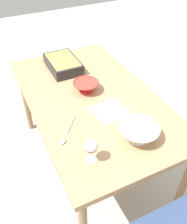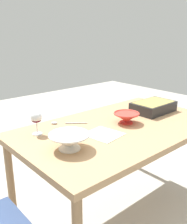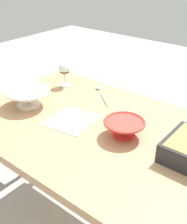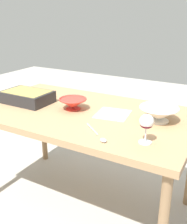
{
  "view_description": "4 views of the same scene",
  "coord_description": "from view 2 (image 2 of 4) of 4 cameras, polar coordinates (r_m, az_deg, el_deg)",
  "views": [
    {
      "loc": [
        -1.28,
        0.6,
        1.79
      ],
      "look_at": [
        -0.18,
        0.07,
        0.76
      ],
      "focal_mm": 40.0,
      "sensor_mm": 36.0,
      "label": 1
    },
    {
      "loc": [
        -1.25,
        -1.14,
        1.37
      ],
      "look_at": [
        -0.12,
        0.15,
        0.83
      ],
      "focal_mm": 41.22,
      "sensor_mm": 36.0,
      "label": 2
    },
    {
      "loc": [
        0.63,
        -0.9,
        1.45
      ],
      "look_at": [
        -0.15,
        0.06,
        0.76
      ],
      "focal_mm": 45.67,
      "sensor_mm": 36.0,
      "label": 3
    },
    {
      "loc": [
        -0.89,
        1.42,
        1.35
      ],
      "look_at": [
        -0.11,
        0.06,
        0.77
      ],
      "focal_mm": 43.4,
      "sensor_mm": 36.0,
      "label": 4
    }
  ],
  "objects": [
    {
      "name": "wine_glass",
      "position": [
        1.66,
        -12.58,
        -1.46
      ],
      "size": [
        0.07,
        0.07,
        0.15
      ],
      "color": "white",
      "rests_on": "dining_table"
    },
    {
      "name": "mixing_bowl",
      "position": [
        1.44,
        -5.39,
        -6.3
      ],
      "size": [
        0.23,
        0.23,
        0.09
      ],
      "color": "white",
      "rests_on": "dining_table"
    },
    {
      "name": "serving_spoon",
      "position": [
        1.84,
        -7.01,
        -2.41
      ],
      "size": [
        0.21,
        0.18,
        0.01
      ],
      "color": "silver",
      "rests_on": "dining_table"
    },
    {
      "name": "ground_plane",
      "position": [
        2.18,
        5.26,
        -21.48
      ],
      "size": [
        8.0,
        8.0,
        0.0
      ],
      "primitive_type": "plane",
      "color": "#B2ADA3"
    },
    {
      "name": "small_bowl",
      "position": [
        1.85,
        7.32,
        -1.14
      ],
      "size": [
        0.19,
        0.19,
        0.08
      ],
      "color": "red",
      "rests_on": "dining_table"
    },
    {
      "name": "casserole_dish",
      "position": [
        2.15,
        13.11,
        1.24
      ],
      "size": [
        0.35,
        0.23,
        0.08
      ],
      "color": "#262628",
      "rests_on": "dining_table"
    },
    {
      "name": "napkin",
      "position": [
        1.65,
        2.21,
        -4.95
      ],
      "size": [
        0.23,
        0.24,
        0.0
      ],
      "primitive_type": "cube",
      "rotation": [
        0.0,
        0.0,
        0.16
      ],
      "color": "#B2CCB7",
      "rests_on": "dining_table"
    },
    {
      "name": "dining_table",
      "position": [
        1.83,
        5.84,
        -4.95
      ],
      "size": [
        1.45,
        0.85,
        0.74
      ],
      "color": "tan",
      "rests_on": "ground_plane"
    }
  ]
}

